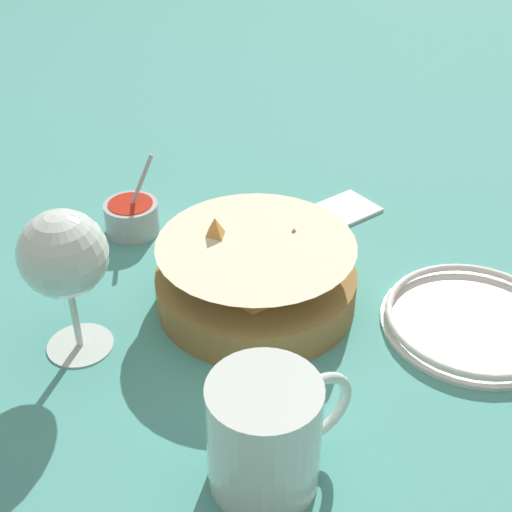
# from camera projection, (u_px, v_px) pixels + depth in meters

# --- Properties ---
(ground_plane) EXTENTS (4.00, 4.00, 0.00)m
(ground_plane) POSITION_uv_depth(u_px,v_px,m) (265.00, 317.00, 0.73)
(ground_plane) COLOR teal
(food_basket) EXTENTS (0.21, 0.21, 0.09)m
(food_basket) POSITION_uv_depth(u_px,v_px,m) (255.00, 276.00, 0.74)
(food_basket) COLOR olive
(food_basket) RESTS_ON ground_plane
(sauce_cup) EXTENTS (0.07, 0.07, 0.10)m
(sauce_cup) POSITION_uv_depth(u_px,v_px,m) (132.00, 216.00, 0.86)
(sauce_cup) COLOR #B7B7BC
(sauce_cup) RESTS_ON ground_plane
(wine_glass) EXTENTS (0.08, 0.08, 0.15)m
(wine_glass) POSITION_uv_depth(u_px,v_px,m) (64.00, 258.00, 0.64)
(wine_glass) COLOR silver
(wine_glass) RESTS_ON ground_plane
(beer_mug) EXTENTS (0.13, 0.09, 0.10)m
(beer_mug) POSITION_uv_depth(u_px,v_px,m) (266.00, 438.00, 0.55)
(beer_mug) COLOR silver
(beer_mug) RESTS_ON ground_plane
(side_plate) EXTENTS (0.19, 0.19, 0.01)m
(side_plate) POSITION_uv_depth(u_px,v_px,m) (474.00, 320.00, 0.72)
(side_plate) COLOR white
(side_plate) RESTS_ON ground_plane
(napkin) EXTENTS (0.11, 0.07, 0.01)m
(napkin) POSITION_uv_depth(u_px,v_px,m) (337.00, 211.00, 0.90)
(napkin) COLOR white
(napkin) RESTS_ON ground_plane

